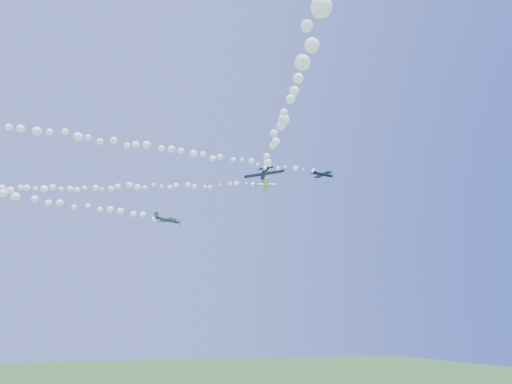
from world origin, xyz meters
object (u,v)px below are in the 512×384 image
object	(u,v)px
plane_navy	(323,174)
plane_grey	(168,220)
plane_white	(266,185)
plane_black	(264,173)

from	to	relation	value
plane_navy	plane_grey	size ratio (longest dim) A/B	0.89
plane_white	plane_black	bearing A→B (deg)	-90.42
plane_navy	plane_black	size ratio (longest dim) A/B	0.95
plane_white	plane_navy	size ratio (longest dim) A/B	0.96
plane_grey	plane_black	bearing A→B (deg)	-92.10
plane_white	plane_navy	world-z (taller)	plane_navy
plane_grey	plane_black	xyz separation A→B (m)	(12.95, -36.95, 0.36)
plane_navy	plane_black	distance (m)	34.36
plane_white	plane_grey	bearing A→B (deg)	-173.39
plane_white	plane_black	size ratio (longest dim) A/B	0.91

